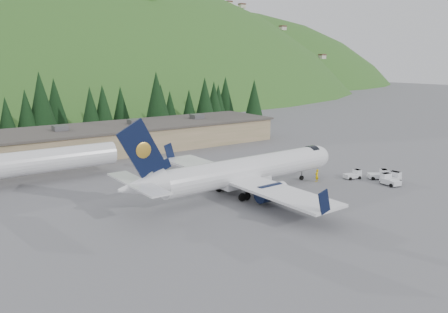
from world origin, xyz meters
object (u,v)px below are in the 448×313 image
(baggage_tug_b, at_px, (379,175))
(second_airliner, at_px, (21,163))
(baggage_tug_c, at_px, (389,180))
(airliner, at_px, (243,172))
(baggage_tug_d, at_px, (392,178))
(ramp_worker, at_px, (317,175))
(terminal_building, at_px, (112,138))
(baggage_tug_a, at_px, (354,175))

(baggage_tug_b, bearing_deg, second_airliner, -177.01)
(baggage_tug_c, bearing_deg, airliner, 77.73)
(baggage_tug_c, bearing_deg, baggage_tug_d, -71.59)
(ramp_worker, bearing_deg, baggage_tug_c, 128.62)
(baggage_tug_b, height_order, baggage_tug_c, baggage_tug_c)
(terminal_building, height_order, baggage_tug_d, terminal_building)
(baggage_tug_a, xyz_separation_m, baggage_tug_d, (2.40, -5.10, 0.14))
(second_airliner, height_order, terminal_building, second_airliner)
(airliner, distance_m, baggage_tug_a, 19.33)
(ramp_worker, bearing_deg, terminal_building, -74.50)
(airliner, height_order, terminal_building, airliner)
(baggage_tug_a, distance_m, ramp_worker, 6.39)
(baggage_tug_d, height_order, ramp_worker, ramp_worker)
(terminal_building, distance_m, ramp_worker, 43.08)
(baggage_tug_c, height_order, baggage_tug_d, baggage_tug_d)
(ramp_worker, bearing_deg, baggage_tug_b, 146.29)
(baggage_tug_b, bearing_deg, airliner, -161.06)
(baggage_tug_d, relative_size, ramp_worker, 1.71)
(second_airliner, height_order, baggage_tug_d, second_airliner)
(terminal_building, relative_size, baggage_tug_d, 21.63)
(baggage_tug_b, xyz_separation_m, ramp_worker, (-9.08, 4.49, 0.28))
(airliner, distance_m, terminal_building, 38.24)
(baggage_tug_b, distance_m, baggage_tug_d, 2.73)
(second_airliner, relative_size, baggage_tug_a, 9.74)
(second_airliner, xyz_separation_m, baggage_tug_b, (45.76, -28.15, -2.64))
(baggage_tug_d, bearing_deg, baggage_tug_c, -176.78)
(baggage_tug_a, relative_size, baggage_tug_b, 0.89)
(second_airliner, bearing_deg, terminal_building, 38.78)
(airliner, relative_size, baggage_tug_b, 11.04)
(airliner, distance_m, second_airliner, 32.50)
(terminal_building, height_order, ramp_worker, terminal_building)
(baggage_tug_c, xyz_separation_m, ramp_worker, (-7.52, 7.26, 0.25))
(airliner, bearing_deg, baggage_tug_a, -12.45)
(baggage_tug_c, bearing_deg, second_airliner, 66.41)
(airliner, xyz_separation_m, ramp_worker, (12.77, -1.63, -2.13))
(baggage_tug_b, bearing_deg, baggage_tug_d, -68.82)
(baggage_tug_b, relative_size, terminal_building, 0.04)
(airliner, height_order, second_airliner, airliner)
(airliner, relative_size, terminal_building, 0.49)
(airliner, distance_m, baggage_tug_d, 23.08)
(terminal_building, bearing_deg, baggage_tug_d, -61.69)
(baggage_tug_b, relative_size, baggage_tug_c, 0.99)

